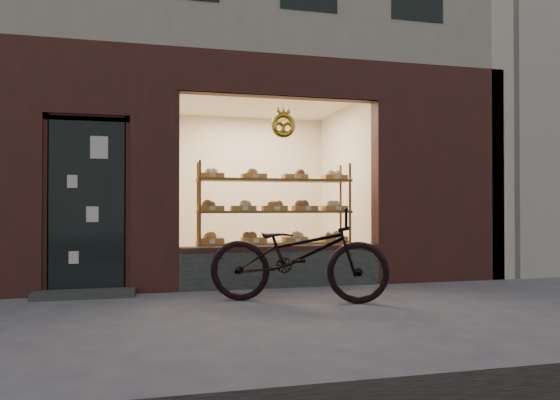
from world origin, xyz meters
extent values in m
plane|color=#4C4B56|center=(0.00, 0.00, 0.00)|extent=(90.00, 90.00, 0.00)
cube|color=#212824|center=(0.45, 2.12, 0.28)|extent=(2.70, 0.25, 0.55)
cube|color=black|center=(-2.00, 2.06, 1.10)|extent=(0.90, 0.04, 2.15)
cube|color=#212824|center=(-2.00, 1.90, 0.04)|extent=(1.15, 0.35, 0.08)
torus|color=gold|center=(0.45, 2.02, 2.15)|extent=(0.33, 0.07, 0.33)
cube|color=brown|center=(0.45, 2.55, 0.05)|extent=(2.20, 0.45, 0.04)
cube|color=brown|center=(0.45, 2.55, 0.55)|extent=(2.20, 0.45, 0.03)
cube|color=brown|center=(0.45, 2.55, 1.00)|extent=(2.20, 0.45, 0.04)
cube|color=brown|center=(0.45, 2.55, 1.45)|extent=(2.20, 0.45, 0.04)
cylinder|color=brown|center=(-0.62, 2.35, 0.85)|extent=(0.04, 0.04, 1.70)
cylinder|color=brown|center=(1.52, 2.35, 0.85)|extent=(0.04, 0.04, 1.70)
cylinder|color=brown|center=(-0.62, 2.75, 0.85)|extent=(0.04, 0.04, 1.70)
cylinder|color=brown|center=(1.52, 2.75, 0.85)|extent=(0.04, 0.04, 1.70)
cube|color=#A9682F|center=(-0.45, 2.55, 0.60)|extent=(0.34, 0.24, 0.07)
sphere|color=#A16C3B|center=(-0.45, 2.55, 0.69)|extent=(0.11, 0.11, 0.11)
cube|color=silver|center=(-0.45, 2.36, 0.60)|extent=(0.07, 0.01, 0.05)
cube|color=#A9682F|center=(0.15, 2.55, 0.60)|extent=(0.34, 0.24, 0.07)
sphere|color=#4D2A19|center=(0.15, 2.55, 0.69)|extent=(0.11, 0.11, 0.11)
cube|color=silver|center=(0.15, 2.36, 0.60)|extent=(0.08, 0.01, 0.05)
cube|color=#A9682F|center=(0.75, 2.55, 0.60)|extent=(0.34, 0.24, 0.07)
sphere|color=beige|center=(0.75, 2.55, 0.69)|extent=(0.11, 0.11, 0.11)
cube|color=silver|center=(0.75, 2.36, 0.60)|extent=(0.07, 0.01, 0.05)
cube|color=#A9682F|center=(1.35, 2.55, 0.60)|extent=(0.34, 0.24, 0.07)
sphere|color=#A16C3B|center=(1.35, 2.55, 0.69)|extent=(0.11, 0.11, 0.11)
cube|color=silver|center=(1.35, 2.36, 0.60)|extent=(0.08, 0.01, 0.05)
cube|color=#A9682F|center=(-0.45, 2.55, 1.05)|extent=(0.34, 0.24, 0.07)
sphere|color=#4D2A19|center=(-0.45, 2.55, 1.14)|extent=(0.11, 0.11, 0.11)
cube|color=silver|center=(-0.45, 2.36, 1.05)|extent=(0.07, 0.01, 0.06)
cube|color=#A9682F|center=(0.00, 2.55, 1.05)|extent=(0.34, 0.24, 0.07)
sphere|color=beige|center=(0.00, 2.55, 1.14)|extent=(0.11, 0.11, 0.11)
cube|color=silver|center=(0.00, 2.36, 1.05)|extent=(0.07, 0.01, 0.06)
cube|color=#A9682F|center=(0.45, 2.55, 1.05)|extent=(0.34, 0.24, 0.07)
sphere|color=#A16C3B|center=(0.45, 2.55, 1.14)|extent=(0.11, 0.11, 0.11)
cube|color=silver|center=(0.45, 2.36, 1.05)|extent=(0.07, 0.01, 0.06)
cube|color=#A9682F|center=(0.90, 2.55, 1.05)|extent=(0.34, 0.24, 0.07)
sphere|color=#4D2A19|center=(0.90, 2.55, 1.14)|extent=(0.11, 0.11, 0.11)
cube|color=silver|center=(0.90, 2.36, 1.05)|extent=(0.07, 0.01, 0.06)
cube|color=#A9682F|center=(1.35, 2.55, 1.05)|extent=(0.34, 0.24, 0.07)
sphere|color=beige|center=(1.35, 2.55, 1.14)|extent=(0.11, 0.11, 0.11)
cube|color=silver|center=(1.35, 2.36, 1.05)|extent=(0.08, 0.01, 0.06)
cube|color=#A9682F|center=(-0.45, 2.55, 1.50)|extent=(0.34, 0.24, 0.07)
sphere|color=beige|center=(-0.45, 2.55, 1.59)|extent=(0.11, 0.11, 0.11)
cube|color=silver|center=(-0.45, 2.36, 1.50)|extent=(0.07, 0.01, 0.06)
cube|color=#A9682F|center=(0.15, 2.55, 1.50)|extent=(0.34, 0.24, 0.07)
sphere|color=#A16C3B|center=(0.15, 2.55, 1.59)|extent=(0.11, 0.11, 0.11)
cube|color=silver|center=(0.15, 2.36, 1.50)|extent=(0.08, 0.01, 0.06)
cube|color=#A9682F|center=(0.75, 2.55, 1.50)|extent=(0.34, 0.24, 0.07)
sphere|color=#4D2A19|center=(0.75, 2.55, 1.59)|extent=(0.11, 0.11, 0.11)
cube|color=silver|center=(0.75, 2.36, 1.50)|extent=(0.07, 0.01, 0.06)
cube|color=#A9682F|center=(1.35, 2.55, 1.50)|extent=(0.34, 0.24, 0.07)
sphere|color=beige|center=(1.35, 2.55, 1.59)|extent=(0.11, 0.11, 0.11)
cube|color=silver|center=(1.35, 2.36, 1.50)|extent=(0.08, 0.01, 0.06)
imported|color=black|center=(0.39, 1.05, 0.53)|extent=(2.15, 1.38, 1.06)
camera|label=1|loc=(-1.10, -4.39, 1.08)|focal=32.00mm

